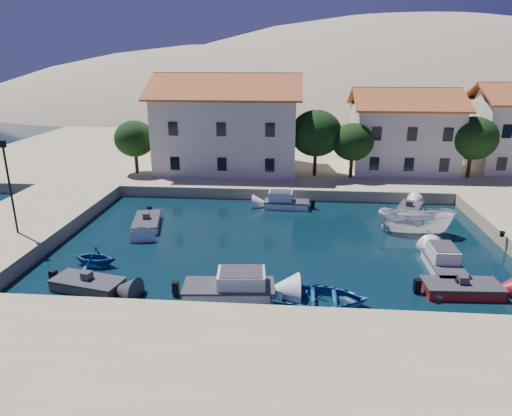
{
  "coord_description": "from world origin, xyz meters",
  "views": [
    {
      "loc": [
        0.88,
        -19.17,
        12.19
      ],
      "look_at": [
        -1.7,
        11.57,
        2.0
      ],
      "focal_mm": 32.0,
      "sensor_mm": 36.0,
      "label": 1
    }
  ],
  "objects_px": {
    "cabin_cruiser_east": "(445,265)",
    "lamppost": "(8,178)",
    "building_left": "(228,121)",
    "rowboat_south": "(319,305)",
    "boat_east": "(414,233)",
    "building_mid": "(403,129)",
    "cabin_cruiser_south": "(229,287)"
  },
  "relations": [
    {
      "from": "lamppost",
      "to": "cabin_cruiser_east",
      "type": "bearing_deg",
      "value": -3.4
    },
    {
      "from": "building_mid",
      "to": "cabin_cruiser_south",
      "type": "bearing_deg",
      "value": -118.53
    },
    {
      "from": "rowboat_south",
      "to": "boat_east",
      "type": "distance_m",
      "value": 13.11
    },
    {
      "from": "rowboat_south",
      "to": "cabin_cruiser_east",
      "type": "height_order",
      "value": "cabin_cruiser_east"
    },
    {
      "from": "building_left",
      "to": "lamppost",
      "type": "distance_m",
      "value": 23.1
    },
    {
      "from": "building_mid",
      "to": "boat_east",
      "type": "xyz_separation_m",
      "value": [
        -2.18,
        -16.27,
        -5.22
      ]
    },
    {
      "from": "building_left",
      "to": "rowboat_south",
      "type": "relative_size",
      "value": 2.93
    },
    {
      "from": "rowboat_south",
      "to": "boat_east",
      "type": "xyz_separation_m",
      "value": [
        7.43,
        10.8,
        0.0
      ]
    },
    {
      "from": "lamppost",
      "to": "cabin_cruiser_south",
      "type": "height_order",
      "value": "lamppost"
    },
    {
      "from": "building_mid",
      "to": "cabin_cruiser_east",
      "type": "bearing_deg",
      "value": -95.0
    },
    {
      "from": "rowboat_south",
      "to": "boat_east",
      "type": "relative_size",
      "value": 0.94
    },
    {
      "from": "building_mid",
      "to": "lamppost",
      "type": "xyz_separation_m",
      "value": [
        -29.5,
        -21.0,
        -0.47
      ]
    },
    {
      "from": "lamppost",
      "to": "boat_east",
      "type": "distance_m",
      "value": 28.13
    },
    {
      "from": "building_left",
      "to": "boat_east",
      "type": "bearing_deg",
      "value": -43.99
    },
    {
      "from": "lamppost",
      "to": "building_mid",
      "type": "bearing_deg",
      "value": 35.45
    },
    {
      "from": "cabin_cruiser_east",
      "to": "lamppost",
      "type": "bearing_deg",
      "value": 87.17
    },
    {
      "from": "cabin_cruiser_south",
      "to": "building_left",
      "type": "bearing_deg",
      "value": 93.08
    },
    {
      "from": "building_left",
      "to": "cabin_cruiser_east",
      "type": "xyz_separation_m",
      "value": [
        16.02,
        -21.63,
        -5.46
      ]
    },
    {
      "from": "cabin_cruiser_east",
      "to": "rowboat_south",
      "type": "bearing_deg",
      "value": 120.79
    },
    {
      "from": "rowboat_south",
      "to": "lamppost",
      "type": "bearing_deg",
      "value": 73.37
    },
    {
      "from": "building_mid",
      "to": "boat_east",
      "type": "distance_m",
      "value": 17.23
    },
    {
      "from": "building_mid",
      "to": "lamppost",
      "type": "distance_m",
      "value": 36.21
    },
    {
      "from": "building_left",
      "to": "rowboat_south",
      "type": "xyz_separation_m",
      "value": [
        8.39,
        -26.08,
        -5.94
      ]
    },
    {
      "from": "cabin_cruiser_east",
      "to": "cabin_cruiser_south",
      "type": "bearing_deg",
      "value": 107.8
    },
    {
      "from": "building_left",
      "to": "building_mid",
      "type": "height_order",
      "value": "building_left"
    },
    {
      "from": "cabin_cruiser_south",
      "to": "building_mid",
      "type": "bearing_deg",
      "value": 56.51
    },
    {
      "from": "building_mid",
      "to": "lamppost",
      "type": "relative_size",
      "value": 1.69
    },
    {
      "from": "rowboat_south",
      "to": "building_mid",
      "type": "bearing_deg",
      "value": -19.18
    },
    {
      "from": "lamppost",
      "to": "rowboat_south",
      "type": "bearing_deg",
      "value": -16.99
    },
    {
      "from": "building_left",
      "to": "boat_east",
      "type": "xyz_separation_m",
      "value": [
        15.82,
        -15.27,
        -5.94
      ]
    },
    {
      "from": "building_left",
      "to": "cabin_cruiser_south",
      "type": "distance_m",
      "value": 26.31
    },
    {
      "from": "cabin_cruiser_south",
      "to": "cabin_cruiser_east",
      "type": "relative_size",
      "value": 1.16
    }
  ]
}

